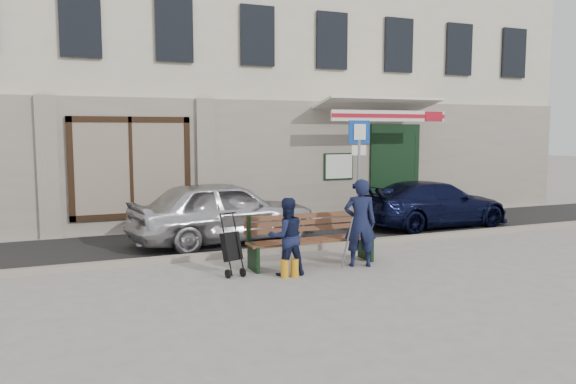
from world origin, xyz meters
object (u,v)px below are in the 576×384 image
bench (309,240)px  man (360,223)px  parking_sign (359,161)px  stroller (232,248)px  woman (286,237)px  car_silver (224,211)px  car_navy (434,204)px

bench → man: man is taller
parking_sign → stroller: 3.96m
parking_sign → woman: parking_sign is taller
car_silver → car_navy: 5.48m
car_silver → parking_sign: 3.11m
man → parking_sign: bearing=-96.3°
car_silver → parking_sign: parking_sign is taller
bench → woman: 0.85m
bench → woman: woman is taller
car_silver → parking_sign: (2.73, -1.03, 1.08)m
woman → stroller: bearing=-22.0°
car_navy → parking_sign: (-2.75, -0.98, 1.19)m
parking_sign → woman: size_ratio=2.01×
parking_sign → car_navy: bearing=22.6°
car_navy → stroller: (-6.11, -2.62, -0.12)m
car_navy → stroller: 6.65m
car_navy → woman: size_ratio=3.04×
parking_sign → woman: (-2.51, -2.00, -1.11)m
parking_sign → woman: bearing=-138.5°
woman → car_navy: bearing=-149.2°
car_silver → stroller: bearing=158.6°
car_navy → man: bearing=125.4°
car_silver → woman: 3.04m
man → woman: size_ratio=1.20×
bench → man: bearing=-28.7°
parking_sign → man: bearing=-115.9°
parking_sign → car_silver: bearing=162.2°
car_silver → stroller: car_silver is taller
man → stroller: (-2.30, 0.30, -0.33)m
bench → stroller: stroller is taller
car_navy → bench: car_navy is taller
car_navy → bench: (-4.61, -2.48, -0.12)m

